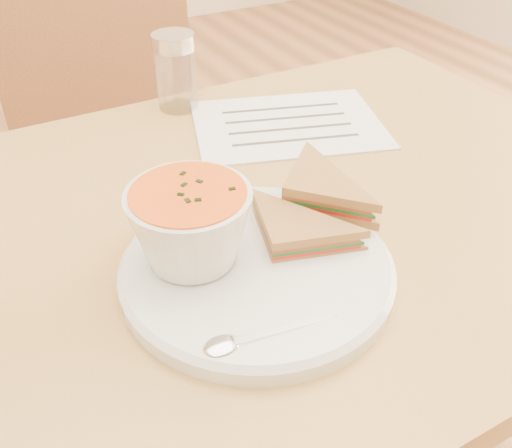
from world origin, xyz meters
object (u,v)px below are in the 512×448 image
chair_far (135,175)px  condiment_shaker (176,72)px  dining_table (262,397)px  soup_bowl (191,229)px  plate (257,270)px

chair_far → condiment_shaker: chair_far is taller
chair_far → condiment_shaker: 0.41m
dining_table → soup_bowl: size_ratio=8.20×
plate → dining_table: bearing=57.4°
chair_far → plate: (-0.06, -0.67, 0.27)m
plate → soup_bowl: soup_bowl is taller
dining_table → condiment_shaker: 0.53m
plate → soup_bowl: bearing=148.6°
chair_far → plate: size_ratio=3.47×
chair_far → soup_bowl: 0.72m
chair_far → soup_bowl: size_ratio=7.97×
soup_bowl → condiment_shaker: (0.14, 0.38, 0.00)m
dining_table → chair_far: (-0.00, 0.56, 0.11)m
chair_far → condiment_shaker: bearing=95.8°
plate → soup_bowl: size_ratio=2.30×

